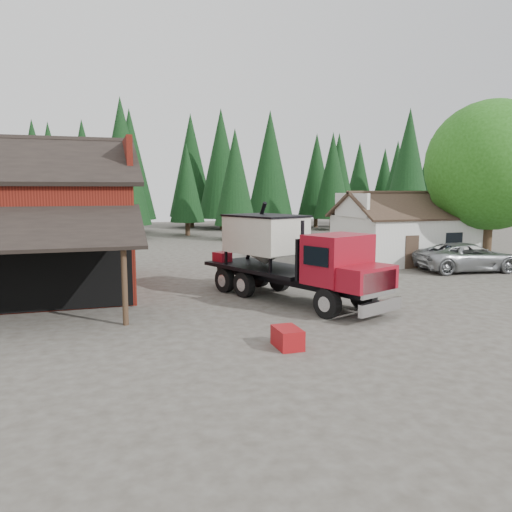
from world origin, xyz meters
name	(u,v)px	position (x,y,z in m)	size (l,w,h in m)	color
ground	(297,327)	(0.00, 0.00, 0.00)	(120.00, 120.00, 0.00)	#423D34
farmhouse	(405,236)	(13.00, 13.00, 1.67)	(8.60, 6.42, 4.65)	silver
deciduous_tree	(492,170)	(17.01, 9.97, 5.91)	(8.00, 8.00, 10.20)	#382619
conifer_backdrop	(157,232)	(0.00, 42.00, 0.00)	(76.00, 16.00, 16.00)	black
near_pine_b	(235,177)	(6.00, 30.00, 5.89)	(3.96, 3.96, 10.40)	#382619
near_pine_c	(408,167)	(22.00, 26.00, 6.89)	(4.84, 4.84, 12.40)	#382619
near_pine_d	(122,161)	(-4.00, 34.00, 7.39)	(5.28, 5.28, 13.40)	#382619
feed_truck	(290,255)	(1.31, 4.03, 1.95)	(5.83, 9.47, 4.17)	black
silver_car	(468,257)	(14.00, 8.14, 0.83)	(2.76, 5.98, 1.66)	#A4A7AB
equip_box	(287,338)	(-1.13, -1.96, 0.30)	(0.70, 1.10, 0.60)	maroon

